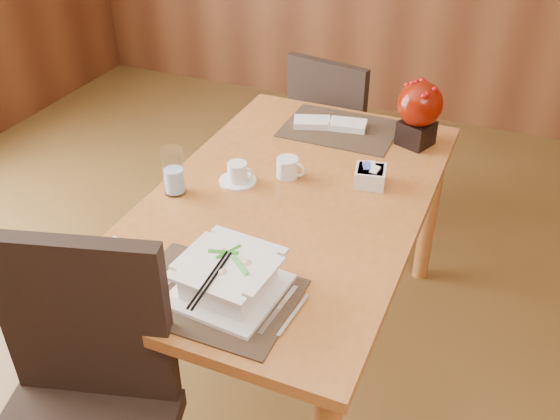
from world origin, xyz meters
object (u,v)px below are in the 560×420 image
at_px(creamer_jug, 287,168).
at_px(bread_plate, 116,258).
at_px(soup_setting, 229,278).
at_px(water_glass, 173,171).
at_px(dining_table, 289,220).
at_px(coffee_cup, 237,174).
at_px(berry_decor, 419,110).
at_px(near_chair, 80,406).
at_px(sugar_caddy, 370,176).
at_px(far_chair, 336,132).

bearing_deg(creamer_jug, bread_plate, -107.73).
xyz_separation_m(soup_setting, water_glass, (-0.41, 0.39, 0.03)).
xyz_separation_m(dining_table, coffee_cup, (-0.20, 0.02, 0.13)).
height_order(water_glass, berry_decor, berry_decor).
relative_size(berry_decor, near_chair, 0.25).
height_order(coffee_cup, sugar_caddy, coffee_cup).
bearing_deg(berry_decor, near_chair, -110.29).
xyz_separation_m(creamer_jug, near_chair, (-0.16, -1.01, -0.21)).
relative_size(creamer_jug, berry_decor, 0.39).
distance_m(creamer_jug, near_chair, 1.05).
bearing_deg(dining_table, berry_decor, 60.45).
xyz_separation_m(creamer_jug, berry_decor, (0.37, 0.42, 0.11)).
xyz_separation_m(dining_table, far_chair, (-0.15, 0.98, -0.15)).
bearing_deg(bread_plate, soup_setting, -0.68).
bearing_deg(soup_setting, dining_table, 98.75).
height_order(berry_decor, near_chair, near_chair).
distance_m(soup_setting, coffee_cup, 0.59).
bearing_deg(sugar_caddy, dining_table, -140.72).
xyz_separation_m(water_glass, berry_decor, (0.68, 0.67, 0.06)).
relative_size(dining_table, far_chair, 1.66).
xyz_separation_m(sugar_caddy, bread_plate, (-0.57, -0.70, -0.03)).
relative_size(sugar_caddy, far_chair, 0.12).
height_order(dining_table, berry_decor, berry_decor).
bearing_deg(coffee_cup, dining_table, -5.31).
xyz_separation_m(sugar_caddy, far_chair, (-0.38, 0.79, -0.27)).
bearing_deg(creamer_jug, coffee_cup, -138.66).
xyz_separation_m(soup_setting, bread_plate, (-0.38, 0.00, -0.05)).
bearing_deg(water_glass, creamer_jug, 38.42).
bearing_deg(dining_table, bread_plate, -123.47).
height_order(bread_plate, far_chair, far_chair).
distance_m(creamer_jug, bread_plate, 0.70).
relative_size(near_chair, far_chair, 1.13).
distance_m(coffee_cup, bread_plate, 0.55).
xyz_separation_m(dining_table, water_glass, (-0.37, -0.13, 0.18)).
distance_m(soup_setting, bread_plate, 0.38).
bearing_deg(bread_plate, berry_decor, 58.51).
distance_m(coffee_cup, creamer_jug, 0.18).
height_order(creamer_jug, sugar_caddy, creamer_jug).
xyz_separation_m(coffee_cup, water_glass, (-0.17, -0.15, 0.05)).
bearing_deg(sugar_caddy, soup_setting, -105.34).
distance_m(berry_decor, far_chair, 0.74).
bearing_deg(bread_plate, water_glass, 94.43).
height_order(berry_decor, far_chair, berry_decor).
bearing_deg(bread_plate, creamer_jug, 65.97).
relative_size(coffee_cup, near_chair, 0.13).
bearing_deg(water_glass, soup_setting, -44.02).
bearing_deg(coffee_cup, sugar_caddy, 21.30).
height_order(water_glass, far_chair, water_glass).
height_order(soup_setting, water_glass, water_glass).
distance_m(water_glass, far_chair, 1.17).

